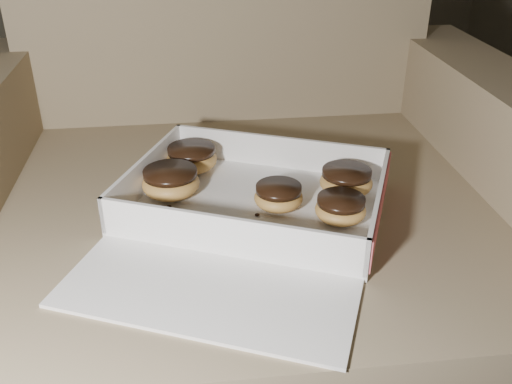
% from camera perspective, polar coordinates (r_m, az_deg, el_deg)
% --- Properties ---
extents(armchair, '(0.99, 0.84, 1.04)m').
position_cam_1_polar(armchair, '(1.02, -1.54, -4.90)').
color(armchair, '#8A7958').
rests_on(armchair, floor).
extents(bakery_box, '(0.49, 0.53, 0.06)m').
position_cam_1_polar(bakery_box, '(0.81, -0.55, -2.22)').
color(bakery_box, white).
rests_on(bakery_box, armchair).
extents(donut_a, '(0.07, 0.07, 0.04)m').
position_cam_1_polar(donut_a, '(0.83, 2.26, -0.40)').
color(donut_a, gold).
rests_on(donut_a, bakery_box).
extents(donut_b, '(0.08, 0.08, 0.04)m').
position_cam_1_polar(donut_b, '(0.94, -6.45, 3.41)').
color(donut_b, gold).
rests_on(donut_b, bakery_box).
extents(donut_c, '(0.08, 0.08, 0.04)m').
position_cam_1_polar(donut_c, '(0.87, 9.00, 1.12)').
color(donut_c, gold).
rests_on(donut_c, bakery_box).
extents(donut_d, '(0.07, 0.07, 0.04)m').
position_cam_1_polar(donut_d, '(0.80, 8.46, -1.62)').
color(donut_d, gold).
rests_on(donut_d, bakery_box).
extents(donut_e, '(0.09, 0.09, 0.04)m').
position_cam_1_polar(donut_e, '(0.87, -8.52, 1.01)').
color(donut_e, gold).
rests_on(donut_e, bakery_box).
extents(crumb_a, '(0.01, 0.01, 0.00)m').
position_cam_1_polar(crumb_a, '(0.84, -8.70, -1.45)').
color(crumb_a, black).
rests_on(crumb_a, bakery_box).
extents(crumb_b, '(0.01, 0.01, 0.00)m').
position_cam_1_polar(crumb_b, '(0.86, -7.84, -0.74)').
color(crumb_b, black).
rests_on(crumb_b, bakery_box).
extents(crumb_c, '(0.01, 0.01, 0.00)m').
position_cam_1_polar(crumb_c, '(0.81, 0.12, -2.29)').
color(crumb_c, black).
rests_on(crumb_c, bakery_box).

